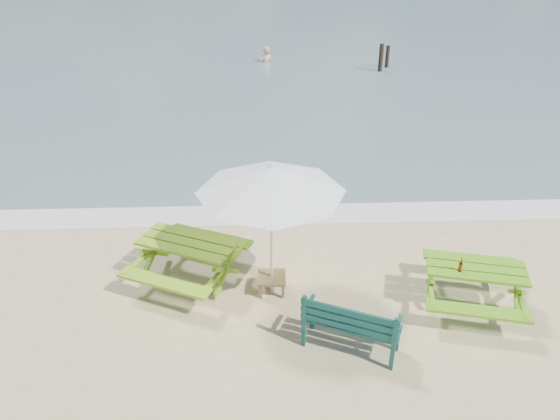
{
  "coord_description": "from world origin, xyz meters",
  "views": [
    {
      "loc": [
        -0.94,
        -5.73,
        5.81
      ],
      "look_at": [
        -0.59,
        3.0,
        1.0
      ],
      "focal_mm": 35.0,
      "sensor_mm": 36.0,
      "label": 1
    }
  ],
  "objects_px": {
    "picnic_table_left": "(189,261)",
    "beer_bottle": "(460,267)",
    "park_bench": "(351,333)",
    "swimmer": "(266,67)",
    "patio_umbrella": "(271,179)",
    "picnic_table_right": "(473,287)",
    "side_table": "(272,283)"
  },
  "relations": [
    {
      "from": "picnic_table_left",
      "to": "beer_bottle",
      "type": "relative_size",
      "value": 10.1
    },
    {
      "from": "park_bench",
      "to": "swimmer",
      "type": "relative_size",
      "value": 0.85
    },
    {
      "from": "patio_umbrella",
      "to": "picnic_table_right",
      "type": "bearing_deg",
      "value": -8.42
    },
    {
      "from": "picnic_table_left",
      "to": "beer_bottle",
      "type": "distance_m",
      "value": 4.58
    },
    {
      "from": "beer_bottle",
      "to": "patio_umbrella",
      "type": "bearing_deg",
      "value": 169.0
    },
    {
      "from": "picnic_table_right",
      "to": "picnic_table_left",
      "type": "bearing_deg",
      "value": 169.35
    },
    {
      "from": "patio_umbrella",
      "to": "swimmer",
      "type": "xyz_separation_m",
      "value": [
        0.18,
        16.34,
        -2.37
      ]
    },
    {
      "from": "picnic_table_right",
      "to": "side_table",
      "type": "distance_m",
      "value": 3.35
    },
    {
      "from": "swimmer",
      "to": "patio_umbrella",
      "type": "bearing_deg",
      "value": -90.64
    },
    {
      "from": "picnic_table_left",
      "to": "patio_umbrella",
      "type": "relative_size",
      "value": 0.96
    },
    {
      "from": "side_table",
      "to": "beer_bottle",
      "type": "xyz_separation_m",
      "value": [
        3.0,
        -0.58,
        0.67
      ]
    },
    {
      "from": "park_bench",
      "to": "side_table",
      "type": "distance_m",
      "value": 1.84
    },
    {
      "from": "beer_bottle",
      "to": "swimmer",
      "type": "relative_size",
      "value": 0.13
    },
    {
      "from": "park_bench",
      "to": "side_table",
      "type": "xyz_separation_m",
      "value": [
        -1.14,
        1.44,
        -0.11
      ]
    },
    {
      "from": "beer_bottle",
      "to": "park_bench",
      "type": "bearing_deg",
      "value": -155.25
    },
    {
      "from": "picnic_table_left",
      "to": "beer_bottle",
      "type": "bearing_deg",
      "value": -12.52
    },
    {
      "from": "patio_umbrella",
      "to": "swimmer",
      "type": "relative_size",
      "value": 1.39
    },
    {
      "from": "side_table",
      "to": "patio_umbrella",
      "type": "bearing_deg",
      "value": 63.43
    },
    {
      "from": "side_table",
      "to": "picnic_table_right",
      "type": "bearing_deg",
      "value": -8.42
    },
    {
      "from": "picnic_table_left",
      "to": "picnic_table_right",
      "type": "height_order",
      "value": "picnic_table_left"
    },
    {
      "from": "swimmer",
      "to": "side_table",
      "type": "bearing_deg",
      "value": -90.64
    },
    {
      "from": "park_bench",
      "to": "patio_umbrella",
      "type": "distance_m",
      "value": 2.63
    },
    {
      "from": "patio_umbrella",
      "to": "swimmer",
      "type": "height_order",
      "value": "patio_umbrella"
    },
    {
      "from": "picnic_table_left",
      "to": "swimmer",
      "type": "relative_size",
      "value": 1.34
    },
    {
      "from": "picnic_table_left",
      "to": "side_table",
      "type": "height_order",
      "value": "picnic_table_left"
    },
    {
      "from": "picnic_table_right",
      "to": "side_table",
      "type": "xyz_separation_m",
      "value": [
        -3.31,
        0.49,
        -0.2
      ]
    },
    {
      "from": "picnic_table_right",
      "to": "swimmer",
      "type": "distance_m",
      "value": 17.13
    },
    {
      "from": "park_bench",
      "to": "side_table",
      "type": "height_order",
      "value": "park_bench"
    },
    {
      "from": "picnic_table_left",
      "to": "patio_umbrella",
      "type": "height_order",
      "value": "patio_umbrella"
    },
    {
      "from": "beer_bottle",
      "to": "swimmer",
      "type": "distance_m",
      "value": 17.19
    },
    {
      "from": "park_bench",
      "to": "beer_bottle",
      "type": "height_order",
      "value": "beer_bottle"
    },
    {
      "from": "patio_umbrella",
      "to": "picnic_table_left",
      "type": "bearing_deg",
      "value": 164.4
    }
  ]
}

